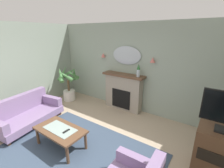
{
  "coord_description": "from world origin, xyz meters",
  "views": [
    {
      "loc": [
        2.06,
        -1.41,
        2.36
      ],
      "look_at": [
        -0.03,
        1.59,
        1.17
      ],
      "focal_mm": 25.2,
      "sensor_mm": 36.0,
      "label": 1
    }
  ],
  "objects_px": {
    "wall_sconce_right": "(153,60)",
    "tv_remote": "(66,131)",
    "wall_sconce_left": "(103,55)",
    "mantel_vase_right": "(138,70)",
    "tv_cabinet": "(221,155)",
    "wall_mirror": "(126,55)",
    "potted_plant_tall_palm": "(68,83)",
    "coffee_table": "(60,131)",
    "floral_couch": "(26,113)",
    "fireplace": "(123,92)"
  },
  "relations": [
    {
      "from": "wall_sconce_right",
      "to": "tv_remote",
      "type": "distance_m",
      "value": 2.81
    },
    {
      "from": "wall_sconce_left",
      "to": "mantel_vase_right",
      "type": "bearing_deg",
      "value": -5.08
    },
    {
      "from": "tv_remote",
      "to": "tv_cabinet",
      "type": "xyz_separation_m",
      "value": [
        2.62,
        1.02,
        -0.0
      ]
    },
    {
      "from": "wall_sconce_left",
      "to": "wall_mirror",
      "type": "bearing_deg",
      "value": 3.37
    },
    {
      "from": "wall_mirror",
      "to": "potted_plant_tall_palm",
      "type": "distance_m",
      "value": 2.34
    },
    {
      "from": "wall_sconce_right",
      "to": "potted_plant_tall_palm",
      "type": "height_order",
      "value": "wall_sconce_right"
    },
    {
      "from": "mantel_vase_right",
      "to": "wall_mirror",
      "type": "distance_m",
      "value": 0.64
    },
    {
      "from": "potted_plant_tall_palm",
      "to": "wall_sconce_left",
      "type": "bearing_deg",
      "value": 29.0
    },
    {
      "from": "wall_sconce_right",
      "to": "tv_remote",
      "type": "bearing_deg",
      "value": -108.65
    },
    {
      "from": "mantel_vase_right",
      "to": "wall_mirror",
      "type": "height_order",
      "value": "wall_mirror"
    },
    {
      "from": "tv_remote",
      "to": "wall_mirror",
      "type": "bearing_deg",
      "value": 90.93
    },
    {
      "from": "coffee_table",
      "to": "potted_plant_tall_palm",
      "type": "xyz_separation_m",
      "value": [
        -1.82,
        1.79,
        0.26
      ]
    },
    {
      "from": "floral_couch",
      "to": "wall_sconce_right",
      "type": "bearing_deg",
      "value": 42.94
    },
    {
      "from": "fireplace",
      "to": "potted_plant_tall_palm",
      "type": "relative_size",
      "value": 1.08
    },
    {
      "from": "wall_sconce_left",
      "to": "coffee_table",
      "type": "distance_m",
      "value": 2.82
    },
    {
      "from": "tv_cabinet",
      "to": "tv_remote",
      "type": "bearing_deg",
      "value": -158.61
    },
    {
      "from": "mantel_vase_right",
      "to": "floral_couch",
      "type": "xyz_separation_m",
      "value": [
        -2.18,
        -2.24,
        -1.03
      ]
    },
    {
      "from": "tv_remote",
      "to": "potted_plant_tall_palm",
      "type": "distance_m",
      "value": 2.69
    },
    {
      "from": "wall_sconce_left",
      "to": "floral_couch",
      "type": "height_order",
      "value": "wall_sconce_left"
    },
    {
      "from": "mantel_vase_right",
      "to": "potted_plant_tall_palm",
      "type": "height_order",
      "value": "mantel_vase_right"
    },
    {
      "from": "tv_cabinet",
      "to": "potted_plant_tall_palm",
      "type": "xyz_separation_m",
      "value": [
        -4.63,
        0.75,
        0.19
      ]
    },
    {
      "from": "coffee_table",
      "to": "floral_couch",
      "type": "xyz_separation_m",
      "value": [
        -1.54,
        0.06,
        -0.06
      ]
    },
    {
      "from": "wall_mirror",
      "to": "tv_cabinet",
      "type": "height_order",
      "value": "wall_mirror"
    },
    {
      "from": "wall_sconce_right",
      "to": "floral_couch",
      "type": "relative_size",
      "value": 0.08
    },
    {
      "from": "wall_mirror",
      "to": "wall_sconce_right",
      "type": "xyz_separation_m",
      "value": [
        0.85,
        -0.05,
        -0.05
      ]
    },
    {
      "from": "tv_remote",
      "to": "tv_cabinet",
      "type": "height_order",
      "value": "tv_cabinet"
    },
    {
      "from": "tv_remote",
      "to": "wall_sconce_left",
      "type": "bearing_deg",
      "value": 110.34
    },
    {
      "from": "wall_sconce_left",
      "to": "wall_sconce_right",
      "type": "distance_m",
      "value": 1.7
    },
    {
      "from": "wall_mirror",
      "to": "wall_sconce_right",
      "type": "distance_m",
      "value": 0.85
    },
    {
      "from": "wall_mirror",
      "to": "tv_remote",
      "type": "distance_m",
      "value": 2.75
    },
    {
      "from": "wall_sconce_right",
      "to": "fireplace",
      "type": "bearing_deg",
      "value": -173.84
    },
    {
      "from": "wall_sconce_right",
      "to": "tv_remote",
      "type": "relative_size",
      "value": 0.88
    },
    {
      "from": "wall_sconce_right",
      "to": "floral_couch",
      "type": "distance_m",
      "value": 3.71
    },
    {
      "from": "coffee_table",
      "to": "floral_couch",
      "type": "bearing_deg",
      "value": 177.93
    },
    {
      "from": "mantel_vase_right",
      "to": "potted_plant_tall_palm",
      "type": "relative_size",
      "value": 0.3
    },
    {
      "from": "tv_remote",
      "to": "tv_cabinet",
      "type": "bearing_deg",
      "value": 21.39
    },
    {
      "from": "fireplace",
      "to": "potted_plant_tall_palm",
      "type": "height_order",
      "value": "potted_plant_tall_palm"
    },
    {
      "from": "wall_mirror",
      "to": "potted_plant_tall_palm",
      "type": "xyz_separation_m",
      "value": [
        -1.97,
        -0.67,
        -1.07
      ]
    },
    {
      "from": "wall_mirror",
      "to": "tv_remote",
      "type": "height_order",
      "value": "wall_mirror"
    },
    {
      "from": "tv_cabinet",
      "to": "wall_sconce_left",
      "type": "bearing_deg",
      "value": 158.57
    },
    {
      "from": "wall_sconce_left",
      "to": "coffee_table",
      "type": "xyz_separation_m",
      "value": [
        0.7,
        -2.41,
        -1.28
      ]
    },
    {
      "from": "fireplace",
      "to": "potted_plant_tall_palm",
      "type": "distance_m",
      "value": 2.04
    },
    {
      "from": "coffee_table",
      "to": "tv_remote",
      "type": "xyz_separation_m",
      "value": [
        0.19,
        0.01,
        0.07
      ]
    },
    {
      "from": "wall_sconce_left",
      "to": "potted_plant_tall_palm",
      "type": "distance_m",
      "value": 1.64
    },
    {
      "from": "wall_sconce_right",
      "to": "tv_remote",
      "type": "height_order",
      "value": "wall_sconce_right"
    },
    {
      "from": "floral_couch",
      "to": "tv_cabinet",
      "type": "height_order",
      "value": "tv_cabinet"
    },
    {
      "from": "wall_sconce_right",
      "to": "coffee_table",
      "type": "bearing_deg",
      "value": -112.46
    },
    {
      "from": "fireplace",
      "to": "tv_cabinet",
      "type": "xyz_separation_m",
      "value": [
        2.66,
        -1.28,
        -0.12
      ]
    },
    {
      "from": "wall_sconce_right",
      "to": "coffee_table",
      "type": "relative_size",
      "value": 0.13
    },
    {
      "from": "mantel_vase_right",
      "to": "wall_sconce_left",
      "type": "bearing_deg",
      "value": 174.92
    }
  ]
}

